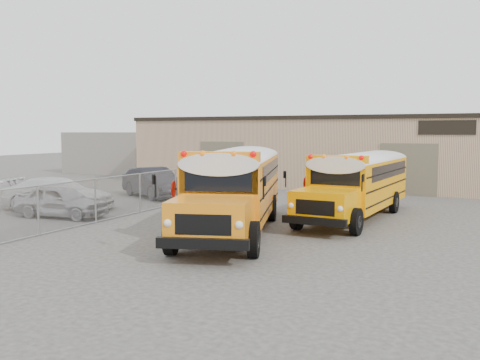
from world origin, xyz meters
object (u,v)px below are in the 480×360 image
at_px(car_silver, 61,201).
at_px(car_white, 59,194).
at_px(school_bus_right, 389,171).
at_px(school_bus_left, 254,170).
at_px(car_dark, 154,183).
at_px(tarp_bundle, 230,225).

bearing_deg(car_silver, car_white, 41.05).
bearing_deg(car_white, school_bus_right, -71.34).
height_order(school_bus_left, school_bus_right, school_bus_left).
height_order(car_white, car_dark, car_dark).
bearing_deg(car_silver, school_bus_left, -47.42).
bearing_deg(school_bus_right, car_silver, -136.23).
distance_m(car_silver, car_white, 2.40).
height_order(school_bus_right, car_white, school_bus_right).
distance_m(tarp_bundle, car_dark, 13.92).
height_order(school_bus_left, car_dark, school_bus_left).
height_order(school_bus_right, tarp_bundle, school_bus_right).
xyz_separation_m(car_silver, car_white, (-1.74, 1.66, 0.06)).
height_order(school_bus_right, car_silver, school_bus_right).
distance_m(school_bus_left, car_dark, 6.64).
distance_m(tarp_bundle, car_silver, 9.60).
xyz_separation_m(car_white, car_dark, (1.30, 5.89, 0.07)).
bearing_deg(car_white, tarp_bundle, -127.00).
distance_m(car_white, car_dark, 6.03).
distance_m(school_bus_right, car_white, 16.62).
height_order(car_silver, car_dark, car_dark).
height_order(tarp_bundle, car_silver, tarp_bundle).
bearing_deg(car_white, car_dark, -29.19).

